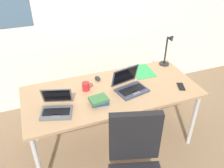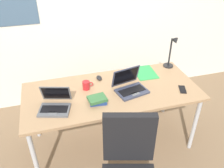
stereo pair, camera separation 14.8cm
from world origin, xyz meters
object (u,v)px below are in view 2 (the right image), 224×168
coffee_mug (86,85)px  cell_phone (182,89)px  laptop_back_left (55,105)px  paper_folder_front_right (145,73)px  computer_mouse (99,78)px  laptop_center (130,87)px  book_stack (98,100)px  desk_lamp (172,53)px

coffee_mug → cell_phone: bearing=-17.1°
laptop_back_left → paper_folder_front_right: laptop_back_left is taller
computer_mouse → cell_phone: computer_mouse is taller
laptop_back_left → laptop_center: size_ratio=0.94×
cell_phone → book_stack: bearing=-161.6°
computer_mouse → book_stack: book_stack is taller
laptop_back_left → computer_mouse: laptop_back_left is taller
laptop_center → computer_mouse: 0.39m
book_stack → coffee_mug: (-0.06, 0.26, 0.01)m
computer_mouse → coffee_mug: (-0.17, -0.15, 0.03)m
cell_phone → desk_lamp: bearing=99.2°
laptop_back_left → laptop_center: 0.77m
book_stack → coffee_mug: 0.26m
laptop_center → book_stack: 0.38m
cell_phone → book_stack: book_stack is taller
desk_lamp → coffee_mug: bearing=-170.6°
laptop_center → cell_phone: size_ratio=2.62×
desk_lamp → laptop_center: (-0.62, -0.32, -0.15)m
laptop_back_left → paper_folder_front_right: 1.12m
laptop_center → computer_mouse: (-0.26, 0.30, -0.03)m
laptop_back_left → laptop_center: laptop_center is taller
desk_lamp → book_stack: desk_lamp is taller
cell_phone → coffee_mug: (-0.95, 0.29, 0.04)m
laptop_back_left → desk_lamp: bearing=16.4°
paper_folder_front_right → coffee_mug: size_ratio=2.74×
computer_mouse → cell_phone: size_ratio=0.71×
cell_phone → coffee_mug: size_ratio=1.20×
laptop_back_left → book_stack: laptop_back_left is taller
book_stack → laptop_back_left: bearing=176.9°
paper_folder_front_right → desk_lamp: bearing=6.3°
computer_mouse → laptop_back_left: bearing=-145.8°
paper_folder_front_right → computer_mouse: bearing=178.7°
desk_lamp → paper_folder_front_right: size_ratio=1.29×
desk_lamp → computer_mouse: (-0.88, -0.02, -0.18)m
cell_phone → paper_folder_front_right: 0.49m
computer_mouse → book_stack: (-0.11, -0.41, 0.01)m
book_stack → paper_folder_front_right: 0.76m
paper_folder_front_right → coffee_mug: coffee_mug is taller
desk_lamp → computer_mouse: bearing=-178.4°
laptop_center → coffee_mug: laptop_center is taller
laptop_back_left → computer_mouse: (0.51, 0.38, -0.02)m
laptop_back_left → cell_phone: size_ratio=2.47×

